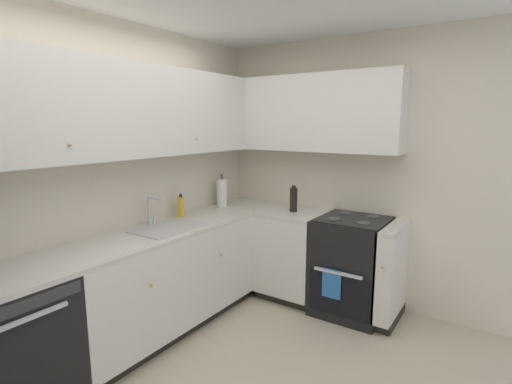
{
  "coord_description": "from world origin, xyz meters",
  "views": [
    {
      "loc": [
        -1.73,
        -1.26,
        1.76
      ],
      "look_at": [
        1.0,
        0.56,
        1.18
      ],
      "focal_mm": 27.1,
      "sensor_mm": 36.0,
      "label": 1
    }
  ],
  "objects_px": {
    "oven_range": "(352,265)",
    "oil_bottle": "(294,199)",
    "soap_bottle": "(181,206)",
    "paper_towel_roll": "(222,192)",
    "dishwasher": "(13,349)"
  },
  "relations": [
    {
      "from": "oven_range",
      "to": "oil_bottle",
      "type": "xyz_separation_m",
      "value": [
        -0.02,
        0.62,
        0.56
      ]
    },
    {
      "from": "oil_bottle",
      "to": "paper_towel_roll",
      "type": "bearing_deg",
      "value": 103.88
    },
    {
      "from": "oven_range",
      "to": "paper_towel_roll",
      "type": "relative_size",
      "value": 2.98
    },
    {
      "from": "paper_towel_roll",
      "to": "oil_bottle",
      "type": "bearing_deg",
      "value": -76.12
    },
    {
      "from": "oven_range",
      "to": "soap_bottle",
      "type": "height_order",
      "value": "soap_bottle"
    },
    {
      "from": "paper_towel_roll",
      "to": "dishwasher",
      "type": "bearing_deg",
      "value": -175.83
    },
    {
      "from": "dishwasher",
      "to": "oven_range",
      "type": "distance_m",
      "value": 2.7
    },
    {
      "from": "dishwasher",
      "to": "paper_towel_roll",
      "type": "xyz_separation_m",
      "value": [
        2.2,
        0.16,
        0.61
      ]
    },
    {
      "from": "oven_range",
      "to": "soap_bottle",
      "type": "relative_size",
      "value": 4.83
    },
    {
      "from": "soap_bottle",
      "to": "oil_bottle",
      "type": "xyz_separation_m",
      "value": [
        0.78,
        -0.78,
        0.03
      ]
    },
    {
      "from": "paper_towel_roll",
      "to": "oil_bottle",
      "type": "relative_size",
      "value": 1.34
    },
    {
      "from": "soap_bottle",
      "to": "paper_towel_roll",
      "type": "height_order",
      "value": "paper_towel_roll"
    },
    {
      "from": "oil_bottle",
      "to": "oven_range",
      "type": "bearing_deg",
      "value": -88.29
    },
    {
      "from": "oven_range",
      "to": "oil_bottle",
      "type": "bearing_deg",
      "value": 91.71
    },
    {
      "from": "dishwasher",
      "to": "paper_towel_roll",
      "type": "height_order",
      "value": "paper_towel_roll"
    }
  ]
}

